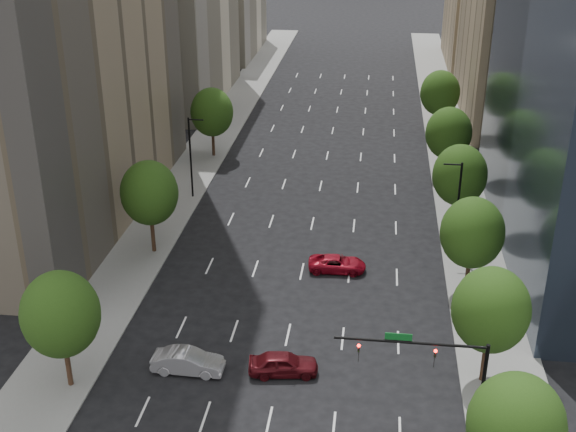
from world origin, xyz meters
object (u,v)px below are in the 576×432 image
at_px(car_red_far, 337,264).
at_px(car_silver, 188,362).
at_px(traffic_signal, 443,368).
at_px(car_maroon, 283,364).

bearing_deg(car_red_far, car_silver, 147.51).
bearing_deg(traffic_signal, car_silver, 164.86).
bearing_deg(traffic_signal, car_red_far, 109.96).
bearing_deg(car_red_far, car_maroon, 167.89).
distance_m(car_maroon, car_silver, 6.70).
distance_m(traffic_signal, car_red_far, 22.30).
height_order(traffic_signal, car_silver, traffic_signal).
bearing_deg(car_silver, car_maroon, -84.27).
xyz_separation_m(traffic_signal, car_maroon, (-10.26, 5.17, -4.34)).
distance_m(car_silver, car_red_far, 18.56).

